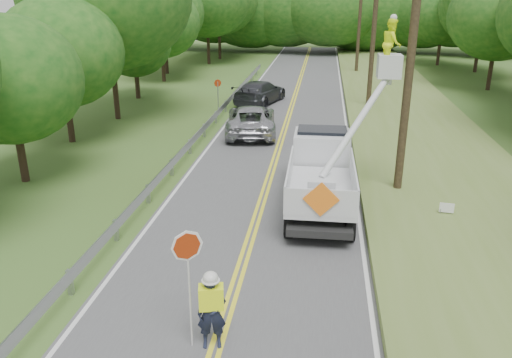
# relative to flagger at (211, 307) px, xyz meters

# --- Properties ---
(ground) EXTENTS (140.00, 140.00, 0.00)m
(ground) POSITION_rel_flagger_xyz_m (0.09, 0.52, -1.01)
(ground) COLOR #42531E
(ground) RESTS_ON ground
(road) EXTENTS (7.20, 96.00, 0.03)m
(road) POSITION_rel_flagger_xyz_m (0.09, 14.52, -1.00)
(road) COLOR #4C4C4E
(road) RESTS_ON ground
(guardrail) EXTENTS (0.18, 48.00, 0.77)m
(guardrail) POSITION_rel_flagger_xyz_m (-3.92, 15.43, -0.46)
(guardrail) COLOR #9E9FA5
(guardrail) RESTS_ON ground
(utility_poles) EXTENTS (1.60, 43.30, 10.00)m
(utility_poles) POSITION_rel_flagger_xyz_m (5.09, 17.54, 4.26)
(utility_poles) COLOR black
(utility_poles) RESTS_ON ground
(tall_grass_verge) EXTENTS (7.00, 96.00, 0.30)m
(tall_grass_verge) POSITION_rel_flagger_xyz_m (7.19, 14.52, -0.86)
(tall_grass_verge) COLOR #5B742E
(tall_grass_verge) RESTS_ON ground
(treeline_left) EXTENTS (10.82, 53.49, 11.37)m
(treeline_left) POSITION_rel_flagger_xyz_m (-10.40, 30.07, 4.98)
(treeline_left) COLOR #332319
(treeline_left) RESTS_ON ground
(treeline_horizon) EXTENTS (55.41, 14.07, 11.17)m
(treeline_horizon) POSITION_rel_flagger_xyz_m (1.28, 56.86, 4.49)
(treeline_horizon) COLOR #154914
(treeline_horizon) RESTS_ON ground
(flagger) EXTENTS (1.09, 0.53, 2.78)m
(flagger) POSITION_rel_flagger_xyz_m (0.00, 0.00, 0.00)
(flagger) COLOR #191E33
(flagger) RESTS_ON road
(bucket_truck) EXTENTS (3.70, 6.49, 6.40)m
(bucket_truck) POSITION_rel_flagger_xyz_m (2.39, 8.85, 0.47)
(bucket_truck) COLOR black
(bucket_truck) RESTS_ON road
(suv_silver) EXTENTS (3.20, 5.79, 1.53)m
(suv_silver) POSITION_rel_flagger_xyz_m (-1.63, 17.48, -0.23)
(suv_silver) COLOR #A3A4AA
(suv_silver) RESTS_ON road
(suv_darkgrey) EXTENTS (3.53, 5.70, 1.54)m
(suv_darkgrey) POSITION_rel_flagger_xyz_m (-2.13, 25.30, -0.22)
(suv_darkgrey) COLOR #34353B
(suv_darkgrey) RESTS_ON road
(stop_sign_permanent) EXTENTS (0.39, 0.32, 2.23)m
(stop_sign_permanent) POSITION_rel_flagger_xyz_m (-4.27, 21.54, 0.44)
(stop_sign_permanent) COLOR #9E9FA5
(stop_sign_permanent) RESTS_ON ground
(yard_sign) EXTENTS (0.47, 0.09, 0.68)m
(yard_sign) POSITION_rel_flagger_xyz_m (6.40, 7.26, -0.53)
(yard_sign) COLOR white
(yard_sign) RESTS_ON ground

